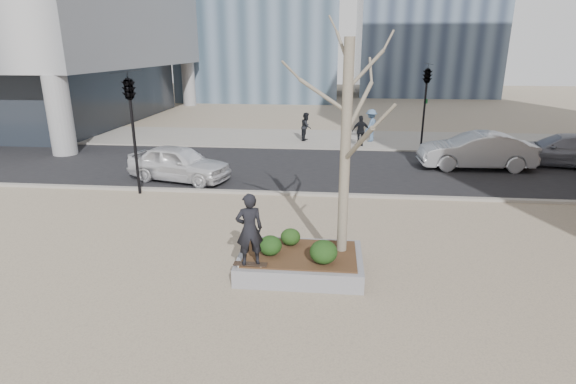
# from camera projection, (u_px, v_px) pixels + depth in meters

# --- Properties ---
(ground) EXTENTS (120.00, 120.00, 0.00)m
(ground) POSITION_uv_depth(u_px,v_px,m) (260.00, 269.00, 11.17)
(ground) COLOR gray
(ground) RESTS_ON ground
(street) EXTENTS (60.00, 8.00, 0.02)m
(street) POSITION_uv_depth(u_px,v_px,m) (294.00, 167.00, 20.64)
(street) COLOR black
(street) RESTS_ON ground
(far_sidewalk) EXTENTS (60.00, 6.00, 0.02)m
(far_sidewalk) POSITION_uv_depth(u_px,v_px,m) (304.00, 138.00, 27.27)
(far_sidewalk) COLOR gray
(far_sidewalk) RESTS_ON ground
(planter) EXTENTS (3.00, 2.00, 0.45)m
(planter) POSITION_uv_depth(u_px,v_px,m) (300.00, 263.00, 11.01)
(planter) COLOR gray
(planter) RESTS_ON ground
(planter_mulch) EXTENTS (2.70, 1.70, 0.04)m
(planter_mulch) POSITION_uv_depth(u_px,v_px,m) (300.00, 254.00, 10.94)
(planter_mulch) COLOR #382314
(planter_mulch) RESTS_ON planter
(sycamore_tree) EXTENTS (2.80, 2.80, 6.60)m
(sycamore_tree) POSITION_uv_depth(u_px,v_px,m) (347.00, 116.00, 10.11)
(sycamore_tree) COLOR gray
(sycamore_tree) RESTS_ON planter_mulch
(shrub_left) EXTENTS (0.56, 0.56, 0.48)m
(shrub_left) POSITION_uv_depth(u_px,v_px,m) (270.00, 245.00, 10.78)
(shrub_left) COLOR #163310
(shrub_left) RESTS_ON planter_mulch
(shrub_middle) EXTENTS (0.50, 0.50, 0.43)m
(shrub_middle) POSITION_uv_depth(u_px,v_px,m) (290.00, 237.00, 11.34)
(shrub_middle) COLOR #153711
(shrub_middle) RESTS_ON planter_mulch
(shrub_right) EXTENTS (0.65, 0.65, 0.55)m
(shrub_right) POSITION_uv_depth(u_px,v_px,m) (324.00, 252.00, 10.36)
(shrub_right) COLOR black
(shrub_right) RESTS_ON planter_mulch
(skateboard) EXTENTS (0.78, 0.21, 0.08)m
(skateboard) POSITION_uv_depth(u_px,v_px,m) (250.00, 265.00, 10.34)
(skateboard) COLOR black
(skateboard) RESTS_ON planter
(skateboarder) EXTENTS (0.72, 0.59, 1.70)m
(skateboarder) POSITION_uv_depth(u_px,v_px,m) (249.00, 229.00, 10.07)
(skateboarder) COLOR black
(skateboarder) RESTS_ON skateboard
(police_car) EXTENTS (4.58, 2.76, 1.46)m
(police_car) POSITION_uv_depth(u_px,v_px,m) (179.00, 163.00, 18.42)
(police_car) COLOR silver
(police_car) RESTS_ON street
(car_silver) EXTENTS (4.98, 1.82, 1.63)m
(car_silver) POSITION_uv_depth(u_px,v_px,m) (476.00, 151.00, 20.24)
(car_silver) COLOR #A3A6AC
(car_silver) RESTS_ON street
(car_third) EXTENTS (5.40, 3.16, 1.47)m
(car_third) POSITION_uv_depth(u_px,v_px,m) (562.00, 150.00, 20.75)
(car_third) COLOR slate
(car_third) RESTS_ON street
(pedestrian_a) EXTENTS (0.75, 0.89, 1.64)m
(pedestrian_a) POSITION_uv_depth(u_px,v_px,m) (306.00, 127.00, 26.40)
(pedestrian_a) COLOR black
(pedestrian_a) RESTS_ON far_sidewalk
(pedestrian_b) EXTENTS (1.20, 1.39, 1.87)m
(pedestrian_b) POSITION_uv_depth(u_px,v_px,m) (371.00, 125.00, 26.09)
(pedestrian_b) COLOR #496383
(pedestrian_b) RESTS_ON far_sidewalk
(pedestrian_c) EXTENTS (1.06, 0.63, 1.70)m
(pedestrian_c) POSITION_uv_depth(u_px,v_px,m) (361.00, 131.00, 24.87)
(pedestrian_c) COLOR black
(pedestrian_c) RESTS_ON far_sidewalk
(traffic_light_near) EXTENTS (0.60, 2.48, 4.50)m
(traffic_light_near) POSITION_uv_depth(u_px,v_px,m) (134.00, 135.00, 16.31)
(traffic_light_near) COLOR black
(traffic_light_near) RESTS_ON ground
(traffic_light_far) EXTENTS (0.60, 2.48, 4.50)m
(traffic_light_far) POSITION_uv_depth(u_px,v_px,m) (424.00, 108.00, 23.70)
(traffic_light_far) COLOR black
(traffic_light_far) RESTS_ON ground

